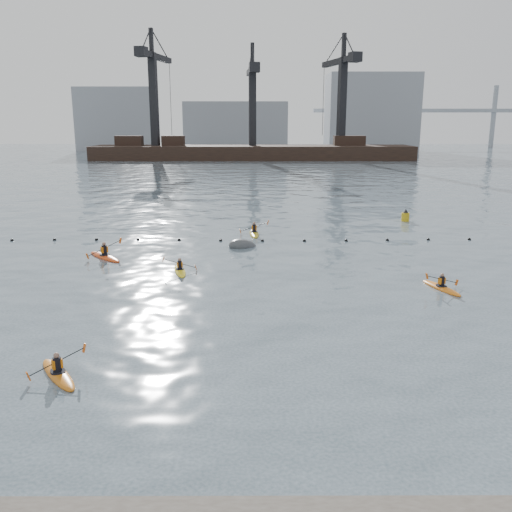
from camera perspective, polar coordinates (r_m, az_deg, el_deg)
The scene contains 11 objects.
ground at distance 17.60m, azimuth -1.58°, elevation -14.17°, with size 400.00×400.00×0.00m, color #374750.
float_line at distance 38.96m, azimuth -1.53°, elevation 1.67°, with size 33.24×0.73×0.24m.
barge_pier at distance 125.69m, azimuth -0.48°, elevation 11.00°, with size 72.00×19.30×29.50m.
skyline at distance 165.81m, azimuth 0.47°, elevation 14.25°, with size 141.00×28.00×22.00m.
kayaker_0 at distance 19.75m, azimuth -20.12°, elevation -11.51°, with size 2.21×2.73×1.03m.
kayaker_2 at distance 35.30m, azimuth -15.63°, elevation -0.00°, with size 2.93×3.13×1.26m.
kayaker_3 at distance 31.16m, azimuth -8.01°, elevation -1.48°, with size 1.93×2.89×1.04m.
kayaker_4 at distance 29.28m, azimuth 18.93°, elevation -3.12°, with size 1.94×2.97×1.04m.
kayaker_5 at distance 41.21m, azimuth -0.20°, elevation 2.46°, with size 2.27×3.34×1.19m.
mooring_buoy at distance 37.05m, azimuth -1.39°, elevation 0.99°, with size 2.09×1.24×1.05m, color #3F4144.
nav_buoy at distance 48.37m, azimuth 15.44°, elevation 3.99°, with size 0.67×0.67×1.22m.
Camera 1 is at (0.42, -15.53, 8.29)m, focal length 38.00 mm.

